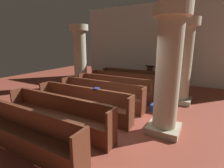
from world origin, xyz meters
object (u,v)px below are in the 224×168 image
(pew_row_3, at_px, (100,93))
(pew_row_0, at_px, (133,78))
(pillar_aisle_rear, at_px, (168,70))
(pew_row_5, at_px, (57,112))
(pillar_far_side, at_px, (80,55))
(hymn_book, at_px, (96,88))
(lectern, at_px, (149,76))
(pew_row_1, at_px, (124,82))
(pew_row_6, at_px, (21,129))
(pew_row_4, at_px, (82,101))
(pillar_aisle_side, at_px, (183,60))
(kneeler_box_blue, at_px, (157,108))
(pew_row_2, at_px, (114,87))

(pew_row_3, bearing_deg, pew_row_0, 90.00)
(pillar_aisle_rear, bearing_deg, pew_row_5, -152.70)
(pew_row_5, bearing_deg, pillar_far_side, 121.95)
(pillar_aisle_rear, height_order, hymn_book, pillar_aisle_rear)
(lectern, relative_size, hymn_book, 5.82)
(pew_row_1, xyz_separation_m, pew_row_5, (0.00, -4.15, 0.00))
(pew_row_6, bearing_deg, pew_row_5, 90.00)
(pew_row_4, relative_size, pillar_aisle_side, 1.07)
(pew_row_4, height_order, pew_row_5, same)
(pew_row_6, height_order, kneeler_box_blue, pew_row_6)
(pew_row_6, height_order, pillar_aisle_rear, pillar_aisle_rear)
(pew_row_3, bearing_deg, kneeler_box_blue, 13.83)
(pew_row_0, height_order, pew_row_5, same)
(pew_row_2, relative_size, pew_row_5, 1.00)
(pew_row_6, bearing_deg, pew_row_0, 90.00)
(pillar_aisle_side, relative_size, lectern, 2.96)
(hymn_book, xyz_separation_m, kneeler_box_blue, (1.58, 1.35, -0.82))
(pew_row_3, distance_m, pew_row_4, 1.04)
(pew_row_1, bearing_deg, pew_row_4, -90.00)
(pillar_aisle_side, height_order, pillar_aisle_rear, same)
(hymn_book, bearing_deg, pillar_aisle_rear, 2.18)
(hymn_book, distance_m, kneeler_box_blue, 2.23)
(pew_row_1, distance_m, pillar_far_side, 2.75)
(pew_row_3, xyz_separation_m, lectern, (0.52, 4.39, -0.04))
(hymn_book, bearing_deg, pew_row_3, 117.04)
(pew_row_5, relative_size, pillar_aisle_side, 1.07)
(pew_row_2, bearing_deg, pew_row_5, -90.00)
(pew_row_2, xyz_separation_m, pew_row_4, (0.00, -2.08, 0.00))
(pillar_far_side, relative_size, hymn_book, 17.20)
(pillar_aisle_side, height_order, hymn_book, pillar_aisle_side)
(pew_row_4, relative_size, kneeler_box_blue, 8.14)
(kneeler_box_blue, bearing_deg, pew_row_3, -166.17)
(pew_row_3, bearing_deg, pew_row_4, -90.00)
(pew_row_1, bearing_deg, pew_row_2, -90.00)
(pillar_aisle_side, distance_m, lectern, 3.41)
(pew_row_1, relative_size, pillar_far_side, 1.07)
(pew_row_1, relative_size, pew_row_4, 1.00)
(pew_row_6, xyz_separation_m, pillar_far_side, (-2.48, 5.02, 1.17))
(pillar_aisle_side, height_order, kneeler_box_blue, pillar_aisle_side)
(pew_row_4, height_order, hymn_book, hymn_book)
(pew_row_3, relative_size, pillar_far_side, 1.07)
(pew_row_1, relative_size, hymn_book, 18.46)
(kneeler_box_blue, bearing_deg, pew_row_2, 164.90)
(pew_row_1, xyz_separation_m, pillar_far_side, (-2.48, -0.18, 1.17))
(pew_row_4, bearing_deg, pillar_aisle_rear, 6.04)
(pew_row_1, bearing_deg, pew_row_6, -90.00)
(pew_row_2, height_order, pew_row_5, same)
(pillar_far_side, height_order, pillar_aisle_rear, same)
(pew_row_6, distance_m, pillar_far_side, 5.72)
(pew_row_0, xyz_separation_m, pillar_aisle_rear, (2.53, -3.89, 1.17))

